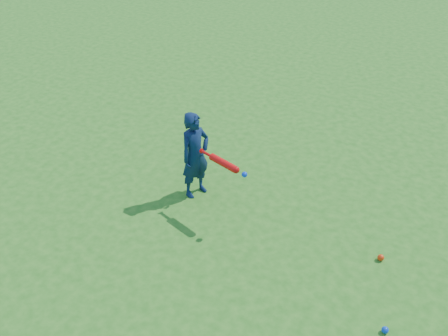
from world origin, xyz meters
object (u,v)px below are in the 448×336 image
ground_ball_red (381,258)px  child (195,155)px  ground_ball_blue (385,330)px  bat_swing (226,164)px

ground_ball_red → child: bearing=175.7°
child → ground_ball_blue: child is taller
ground_ball_red → bat_swing: (-1.85, -0.05, 0.69)m
child → ground_ball_blue: 2.89m
ground_ball_blue → bat_swing: size_ratio=0.09×
child → ground_ball_blue: bearing=-92.6°
child → bat_swing: size_ratio=1.60×
child → bat_swing: bearing=-92.7°
child → ground_ball_red: (2.38, -0.18, -0.53)m
child → bat_swing: child is taller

